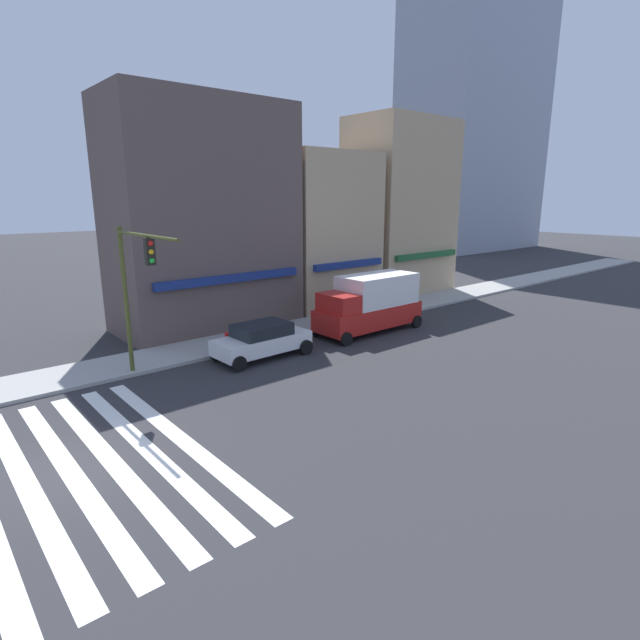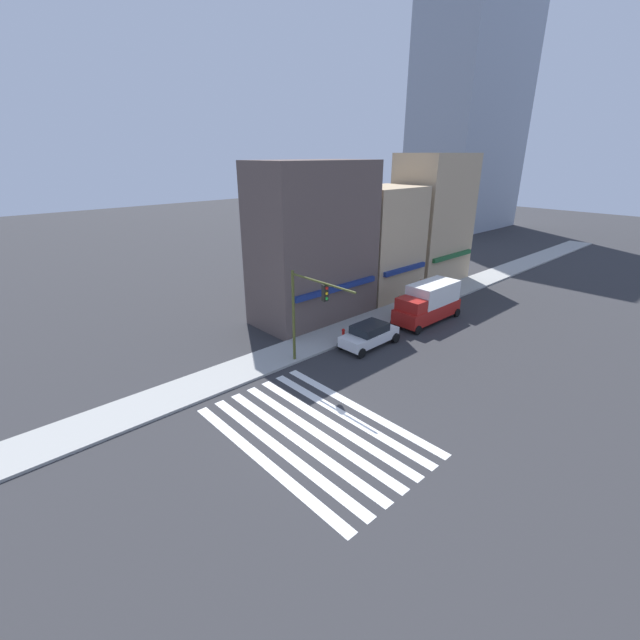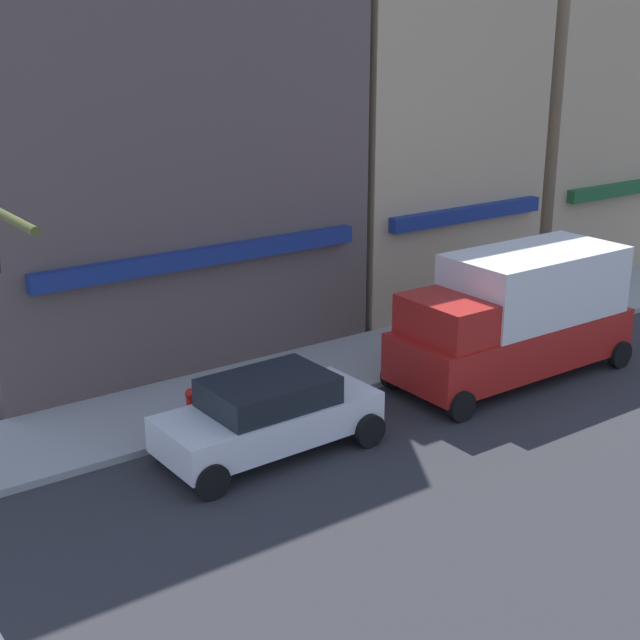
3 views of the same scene
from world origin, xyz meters
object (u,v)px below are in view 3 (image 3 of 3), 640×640
at_px(pedestrian_grey_coat, 522,274).
at_px(fire_hydrant, 191,406).
at_px(pedestrian_orange_vest, 597,269).
at_px(pedestrian_green_top, 428,318).
at_px(sedan_white, 269,414).
at_px(box_truck_red, 517,314).

distance_m(pedestrian_grey_coat, fire_hydrant, 12.16).
bearing_deg(pedestrian_orange_vest, pedestrian_green_top, -155.27).
bearing_deg(pedestrian_green_top, pedestrian_grey_coat, 127.00).
bearing_deg(pedestrian_orange_vest, pedestrian_grey_coat, 176.79).
distance_m(sedan_white, pedestrian_green_top, 6.48).
distance_m(box_truck_red, pedestrian_green_top, 2.36).
distance_m(box_truck_red, fire_hydrant, 7.96).
distance_m(box_truck_red, pedestrian_grey_coat, 5.65).
height_order(sedan_white, pedestrian_orange_vest, pedestrian_orange_vest).
bearing_deg(fire_hydrant, box_truck_red, -12.42).
relative_size(box_truck_red, pedestrian_green_top, 3.50).
relative_size(pedestrian_grey_coat, fire_hydrant, 2.10).
bearing_deg(pedestrian_grey_coat, fire_hydrant, -58.55).
bearing_deg(box_truck_red, sedan_white, 179.94).
bearing_deg(pedestrian_green_top, fire_hydrant, -65.69).
height_order(pedestrian_green_top, pedestrian_grey_coat, same).
bearing_deg(sedan_white, pedestrian_grey_coat, 16.83).
relative_size(sedan_white, pedestrian_orange_vest, 2.51).
bearing_deg(box_truck_red, pedestrian_green_top, 110.41).
bearing_deg(sedan_white, box_truck_red, -1.30).
distance_m(sedan_white, fire_hydrant, 1.89).
xyz_separation_m(sedan_white, pedestrian_orange_vest, (13.40, 2.68, 0.23)).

